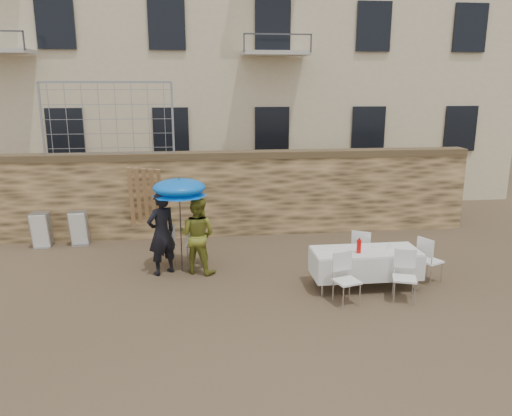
{
  "coord_description": "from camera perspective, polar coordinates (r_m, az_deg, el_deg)",
  "views": [
    {
      "loc": [
        -0.81,
        -7.99,
        3.96
      ],
      "look_at": [
        0.4,
        2.2,
        1.4
      ],
      "focal_mm": 35.0,
      "sensor_mm": 36.0,
      "label": 1
    }
  ],
  "objects": [
    {
      "name": "table_chair_side",
      "position": [
        10.81,
        19.26,
        -5.58
      ],
      "size": [
        0.64,
        0.64,
        0.96
      ],
      "primitive_type": null,
      "rotation": [
        0.0,
        0.0,
        2.01
      ],
      "color": "white",
      "rests_on": "ground"
    },
    {
      "name": "banquet_table",
      "position": [
        10.12,
        12.45,
        -4.95
      ],
      "size": [
        2.1,
        0.85,
        0.78
      ],
      "color": "silver",
      "rests_on": "ground"
    },
    {
      "name": "couple_chair_right",
      "position": [
        11.32,
        -6.93,
        -4.0
      ],
      "size": [
        0.49,
        0.49,
        0.96
      ],
      "primitive_type": null,
      "rotation": [
        0.0,
        0.0,
        3.12
      ],
      "color": "white",
      "rests_on": "ground"
    },
    {
      "name": "table_chair_front_right",
      "position": [
        9.73,
        16.62,
        -7.58
      ],
      "size": [
        0.61,
        0.61,
        0.96
      ],
      "primitive_type": null,
      "rotation": [
        0.0,
        0.0,
        -0.33
      ],
      "color": "white",
      "rests_on": "ground"
    },
    {
      "name": "soda_bottle",
      "position": [
        9.87,
        11.68,
        -4.34
      ],
      "size": [
        0.09,
        0.09,
        0.26
      ],
      "primitive_type": "cylinder",
      "color": "red",
      "rests_on": "banquet_table"
    },
    {
      "name": "wood_planks",
      "position": [
        13.01,
        -12.68,
        0.51
      ],
      "size": [
        0.7,
        0.2,
        2.0
      ],
      "primitive_type": null,
      "color": "#A37749",
      "rests_on": "ground"
    },
    {
      "name": "chair_stack_left",
      "position": [
        13.57,
        -23.14,
        -2.09
      ],
      "size": [
        0.46,
        0.47,
        0.92
      ],
      "primitive_type": null,
      "color": "white",
      "rests_on": "ground"
    },
    {
      "name": "man_suit",
      "position": [
        10.7,
        -10.74,
        -2.85
      ],
      "size": [
        0.79,
        0.73,
        1.81
      ],
      "primitive_type": "imported",
      "rotation": [
        0.0,
        0.0,
        3.76
      ],
      "color": "black",
      "rests_on": "ground"
    },
    {
      "name": "ground",
      "position": [
        8.96,
        -0.9,
        -12.24
      ],
      "size": [
        80.0,
        80.0,
        0.0
      ],
      "primitive_type": "plane",
      "color": "brown",
      "rests_on": "ground"
    },
    {
      "name": "chair_stack_right",
      "position": [
        13.34,
        -19.44,
        -2.02
      ],
      "size": [
        0.46,
        0.4,
        0.92
      ],
      "primitive_type": null,
      "color": "white",
      "rests_on": "ground"
    },
    {
      "name": "table_chair_back",
      "position": [
        10.98,
        12.01,
        -4.8
      ],
      "size": [
        0.65,
        0.65,
        0.96
      ],
      "primitive_type": null,
      "rotation": [
        0.0,
        0.0,
        2.63
      ],
      "color": "white",
      "rests_on": "ground"
    },
    {
      "name": "stone_wall",
      "position": [
        13.33,
        -3.13,
        1.6
      ],
      "size": [
        13.0,
        0.5,
        2.2
      ],
      "primitive_type": "cube",
      "color": "olive",
      "rests_on": "ground"
    },
    {
      "name": "table_chair_front_left",
      "position": [
        9.36,
        10.36,
        -8.07
      ],
      "size": [
        0.6,
        0.6,
        0.96
      ],
      "primitive_type": null,
      "rotation": [
        0.0,
        0.0,
        0.29
      ],
      "color": "white",
      "rests_on": "ground"
    },
    {
      "name": "umbrella",
      "position": [
        10.56,
        -8.76,
        1.98
      ],
      "size": [
        1.16,
        1.16,
        1.9
      ],
      "color": "#3F3F44",
      "rests_on": "ground"
    },
    {
      "name": "couple_chair_left",
      "position": [
        11.35,
        -10.47,
        -4.09
      ],
      "size": [
        0.63,
        0.63,
        0.96
      ],
      "primitive_type": null,
      "rotation": [
        0.0,
        0.0,
        3.56
      ],
      "color": "white",
      "rests_on": "ground"
    },
    {
      "name": "chain_link_fence",
      "position": [
        13.2,
        -16.55,
        9.7
      ],
      "size": [
        3.2,
        0.06,
        1.8
      ],
      "primitive_type": null,
      "color": "gray",
      "rests_on": "stone_wall"
    },
    {
      "name": "woman_dress",
      "position": [
        10.69,
        -6.71,
        -3.1
      ],
      "size": [
        1.0,
        0.92,
        1.66
      ],
      "primitive_type": "imported",
      "rotation": [
        0.0,
        0.0,
        2.69
      ],
      "color": "#9B9F30",
      "rests_on": "ground"
    }
  ]
}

